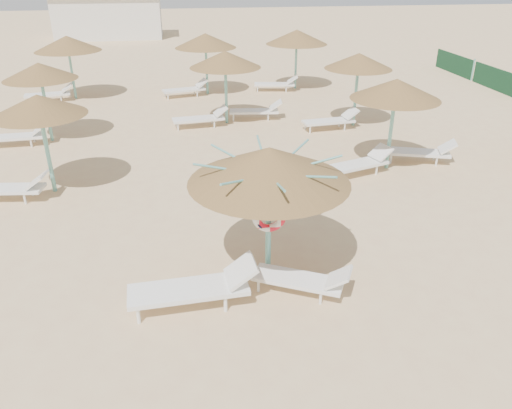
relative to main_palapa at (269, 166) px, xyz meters
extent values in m
plane|color=#D7B883|center=(-0.50, -0.36, -2.33)|extent=(120.00, 120.00, 0.00)
cylinder|color=#68B5AD|center=(0.00, 0.00, -1.21)|extent=(0.11, 0.11, 2.24)
cone|color=olive|center=(0.00, 0.00, 0.02)|extent=(2.99, 2.99, 0.67)
cylinder|color=#68B5AD|center=(0.00, 0.00, -0.23)|extent=(0.20, 0.20, 0.12)
cylinder|color=#68B5AD|center=(0.69, 0.00, -0.03)|extent=(1.35, 0.04, 0.35)
cylinder|color=#68B5AD|center=(0.49, 0.49, -0.03)|extent=(0.99, 0.99, 0.35)
cylinder|color=#68B5AD|center=(0.00, 0.69, -0.03)|extent=(0.04, 1.35, 0.35)
cylinder|color=#68B5AD|center=(-0.49, 0.49, -0.03)|extent=(0.99, 0.99, 0.35)
cylinder|color=#68B5AD|center=(-0.69, 0.00, -0.03)|extent=(1.35, 0.04, 0.35)
cylinder|color=#68B5AD|center=(-0.49, -0.49, -0.03)|extent=(0.99, 0.99, 0.35)
cylinder|color=#68B5AD|center=(0.00, -0.69, -0.03)|extent=(0.04, 1.35, 0.35)
cylinder|color=#68B5AD|center=(0.49, -0.49, -0.03)|extent=(0.99, 0.99, 0.35)
torus|color=red|center=(0.00, -0.10, -0.97)|extent=(0.65, 0.15, 0.65)
cylinder|color=white|center=(-2.47, -1.14, -2.17)|extent=(0.07, 0.07, 0.32)
cylinder|color=white|center=(-2.51, -0.58, -2.17)|extent=(0.07, 0.07, 0.32)
cylinder|color=white|center=(-0.95, -1.04, -2.17)|extent=(0.07, 0.07, 0.32)
cylinder|color=white|center=(-0.99, -0.48, -2.17)|extent=(0.07, 0.07, 0.32)
cube|color=white|center=(-1.59, -0.80, -1.97)|extent=(2.18, 0.83, 0.09)
cube|color=white|center=(-0.63, -0.74, -1.70)|extent=(0.59, 0.71, 0.41)
cylinder|color=white|center=(-0.28, -0.55, -2.21)|extent=(0.05, 0.05, 0.25)
cylinder|color=white|center=(-0.08, -0.16, -2.21)|extent=(0.05, 0.05, 0.25)
cylinder|color=white|center=(0.78, -1.10, -2.21)|extent=(0.05, 0.05, 0.25)
cylinder|color=white|center=(0.98, -0.71, -2.21)|extent=(0.05, 0.05, 0.25)
cube|color=white|center=(0.45, -0.68, -2.05)|extent=(1.75, 1.26, 0.07)
cube|color=white|center=(1.12, -1.03, -1.83)|extent=(0.63, 0.67, 0.32)
cylinder|color=#68B5AD|center=(-5.03, 4.81, -1.18)|extent=(0.11, 0.11, 2.30)
cone|color=olive|center=(-5.03, 4.81, 0.05)|extent=(2.35, 2.35, 0.53)
cylinder|color=#68B5AD|center=(-5.03, 4.81, -0.18)|extent=(0.20, 0.20, 0.12)
cylinder|color=white|center=(-5.61, 4.09, -2.19)|extent=(0.06, 0.06, 0.28)
cylinder|color=white|center=(-5.55, 4.59, -2.19)|extent=(0.06, 0.06, 0.28)
cube|color=white|center=(-6.13, 4.41, -2.01)|extent=(1.96, 0.85, 0.08)
cube|color=white|center=(-5.28, 4.30, -1.77)|extent=(0.55, 0.65, 0.36)
cylinder|color=#68B5AD|center=(-5.97, 9.20, -1.18)|extent=(0.11, 0.11, 2.30)
cone|color=olive|center=(-5.97, 9.20, 0.05)|extent=(2.38, 2.38, 0.54)
cylinder|color=#68B5AD|center=(-5.97, 9.20, -0.18)|extent=(0.20, 0.20, 0.12)
cylinder|color=white|center=(-6.50, 8.59, -2.19)|extent=(0.06, 0.06, 0.28)
cylinder|color=white|center=(-6.54, 9.09, -2.19)|extent=(0.06, 0.06, 0.28)
cube|color=white|center=(-7.07, 8.80, -2.01)|extent=(1.93, 0.73, 0.08)
cube|color=white|center=(-6.22, 8.85, -1.77)|extent=(0.52, 0.63, 0.36)
cylinder|color=#68B5AD|center=(-6.11, 15.09, -1.18)|extent=(0.11, 0.11, 2.30)
cone|color=olive|center=(-6.11, 15.09, 0.07)|extent=(2.83, 2.83, 0.64)
cylinder|color=#68B5AD|center=(-6.11, 15.09, -0.18)|extent=(0.20, 0.20, 0.12)
cylinder|color=white|center=(-7.97, 14.33, -2.19)|extent=(0.06, 0.06, 0.28)
cylinder|color=white|center=(-8.04, 14.82, -2.19)|extent=(0.06, 0.06, 0.28)
cylinder|color=white|center=(-6.63, 14.52, -2.19)|extent=(0.06, 0.06, 0.28)
cylinder|color=white|center=(-6.71, 15.02, -2.19)|extent=(0.06, 0.06, 0.28)
cube|color=white|center=(-7.21, 14.69, -2.01)|extent=(1.97, 0.88, 0.08)
cube|color=white|center=(-6.37, 14.81, -1.77)|extent=(0.57, 0.66, 0.36)
cylinder|color=#68B5AD|center=(0.24, 10.34, -1.18)|extent=(0.11, 0.11, 2.30)
cone|color=olive|center=(0.24, 10.34, 0.06)|extent=(2.63, 2.63, 0.59)
cylinder|color=#68B5AD|center=(0.24, 10.34, -0.18)|extent=(0.20, 0.20, 0.12)
cylinder|color=white|center=(-1.62, 9.60, -2.19)|extent=(0.06, 0.06, 0.28)
cylinder|color=white|center=(-1.68, 10.09, -2.19)|extent=(0.06, 0.06, 0.28)
cylinder|color=white|center=(-0.28, 9.75, -2.19)|extent=(0.06, 0.06, 0.28)
cylinder|color=white|center=(-0.34, 10.25, -2.19)|extent=(0.06, 0.06, 0.28)
cube|color=white|center=(-0.86, 9.94, -2.01)|extent=(1.96, 0.84, 0.08)
cube|color=white|center=(-0.01, 10.04, -1.77)|extent=(0.55, 0.65, 0.36)
cylinder|color=white|center=(0.52, 10.48, -2.19)|extent=(0.06, 0.06, 0.28)
cylinder|color=white|center=(0.58, 10.98, -2.19)|extent=(0.06, 0.06, 0.28)
cylinder|color=white|center=(1.86, 10.33, -2.19)|extent=(0.06, 0.06, 0.28)
cylinder|color=white|center=(1.92, 10.82, -2.19)|extent=(0.06, 0.06, 0.28)
cube|color=white|center=(1.34, 10.64, -2.01)|extent=(1.96, 0.84, 0.08)
cube|color=white|center=(2.19, 10.54, -1.77)|extent=(0.55, 0.65, 0.36)
cylinder|color=#68B5AD|center=(-0.17, 15.02, -1.18)|extent=(0.11, 0.11, 2.30)
cone|color=olive|center=(-0.17, 15.02, 0.06)|extent=(2.75, 2.75, 0.62)
cylinder|color=#68B5AD|center=(-0.17, 15.02, -0.18)|extent=(0.20, 0.20, 0.12)
cylinder|color=white|center=(-2.00, 14.19, -2.19)|extent=(0.06, 0.06, 0.28)
cylinder|color=white|center=(-2.11, 14.68, -2.19)|extent=(0.06, 0.06, 0.28)
cylinder|color=white|center=(-0.68, 14.50, -2.19)|extent=(0.06, 0.06, 0.28)
cylinder|color=white|center=(-0.80, 14.99, -2.19)|extent=(0.06, 0.06, 0.28)
cube|color=white|center=(-1.27, 14.62, -2.01)|extent=(1.99, 1.04, 0.08)
cube|color=white|center=(-0.45, 14.81, -1.77)|extent=(0.61, 0.70, 0.36)
cylinder|color=#68B5AD|center=(4.53, 5.01, -1.18)|extent=(0.11, 0.11, 2.30)
cone|color=olive|center=(4.53, 5.01, 0.06)|extent=(2.55, 2.55, 0.57)
cylinder|color=#68B5AD|center=(4.53, 5.01, -0.18)|extent=(0.20, 0.20, 0.12)
cylinder|color=white|center=(2.75, 4.12, -2.19)|extent=(0.06, 0.06, 0.28)
cylinder|color=white|center=(2.59, 4.59, -2.19)|extent=(0.06, 0.06, 0.28)
cylinder|color=white|center=(4.03, 4.54, -2.19)|extent=(0.06, 0.06, 0.28)
cylinder|color=white|center=(3.88, 5.02, -2.19)|extent=(0.06, 0.06, 0.28)
cube|color=white|center=(3.43, 4.61, -2.01)|extent=(2.00, 1.19, 0.08)
cube|color=white|center=(4.24, 4.88, -1.77)|extent=(0.65, 0.72, 0.36)
cylinder|color=white|center=(4.79, 5.32, -2.19)|extent=(0.06, 0.06, 0.28)
cylinder|color=white|center=(4.95, 5.80, -2.19)|extent=(0.06, 0.06, 0.28)
cylinder|color=white|center=(6.08, 4.90, -2.19)|extent=(0.06, 0.06, 0.28)
cylinder|color=white|center=(6.23, 5.37, -2.19)|extent=(0.06, 0.06, 0.28)
cube|color=white|center=(5.63, 5.31, -2.01)|extent=(2.00, 1.19, 0.08)
cube|color=white|center=(6.44, 5.04, -1.77)|extent=(0.65, 0.72, 0.36)
cylinder|color=#68B5AD|center=(4.94, 9.29, -1.18)|extent=(0.11, 0.11, 2.30)
cone|color=olive|center=(4.94, 9.29, 0.05)|extent=(2.44, 2.44, 0.55)
cylinder|color=#68B5AD|center=(4.94, 9.29, -0.18)|extent=(0.20, 0.20, 0.12)
cylinder|color=white|center=(3.07, 8.55, -2.19)|extent=(0.06, 0.06, 0.28)
cylinder|color=white|center=(3.02, 9.05, -2.19)|extent=(0.06, 0.06, 0.28)
cylinder|color=white|center=(4.42, 8.70, -2.19)|extent=(0.06, 0.06, 0.28)
cylinder|color=white|center=(4.36, 9.19, -2.19)|extent=(0.06, 0.06, 0.28)
cube|color=white|center=(3.84, 8.89, -2.01)|extent=(1.96, 0.82, 0.08)
cube|color=white|center=(4.69, 8.98, -1.77)|extent=(0.55, 0.65, 0.36)
cylinder|color=#68B5AD|center=(4.11, 15.48, -1.18)|extent=(0.11, 0.11, 2.30)
cone|color=olive|center=(4.11, 15.48, 0.07)|extent=(2.88, 2.88, 0.65)
cylinder|color=#68B5AD|center=(4.11, 15.48, -0.18)|extent=(0.20, 0.20, 0.12)
cylinder|color=white|center=(2.18, 14.97, -2.19)|extent=(0.06, 0.06, 0.28)
cylinder|color=white|center=(2.26, 15.46, -2.19)|extent=(0.06, 0.06, 0.28)
cylinder|color=white|center=(3.51, 14.74, -2.19)|extent=(0.06, 0.06, 0.28)
cylinder|color=white|center=(3.59, 15.24, -2.19)|extent=(0.06, 0.06, 0.28)
cube|color=white|center=(3.01, 15.08, -2.01)|extent=(1.98, 0.93, 0.08)
cube|color=white|center=(3.85, 14.94, -1.77)|extent=(0.58, 0.67, 0.36)
cube|color=silver|center=(-6.50, 34.64, -0.83)|extent=(8.00, 4.00, 3.00)
cube|color=#1A5028|center=(13.50, 13.64, -1.83)|extent=(0.08, 3.80, 1.00)
cube|color=#1A5028|center=(13.50, 17.64, -1.83)|extent=(0.08, 3.80, 1.00)
cylinder|color=#68B5AD|center=(13.50, 15.74, -1.78)|extent=(0.08, 0.08, 1.10)
camera|label=1|loc=(-1.53, -8.21, 3.35)|focal=35.00mm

